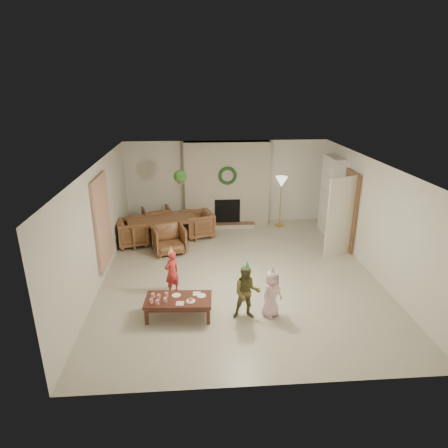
{
  "coord_description": "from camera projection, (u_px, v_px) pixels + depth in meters",
  "views": [
    {
      "loc": [
        -0.91,
        -7.83,
        4.08
      ],
      "look_at": [
        -0.3,
        0.4,
        1.05
      ],
      "focal_mm": 30.92,
      "sensor_mm": 36.0,
      "label": 1
    }
  ],
  "objects": [
    {
      "name": "dining_table",
      "position": [
        163.0,
        230.0,
        10.47
      ],
      "size": [
        2.04,
        1.49,
        0.65
      ],
      "primitive_type": "imported",
      "rotation": [
        0.0,
        0.0,
        0.28
      ],
      "color": "brown",
      "rests_on": "floor"
    },
    {
      "name": "child_red",
      "position": [
        172.0,
        272.0,
        7.82
      ],
      "size": [
        0.4,
        0.39,
        0.92
      ],
      "primitive_type": "imported",
      "rotation": [
        0.0,
        0.0,
        3.84
      ],
      "color": "red",
      "rests_on": "floor"
    },
    {
      "name": "coffee_leg_br",
      "position": [
        209.0,
        301.0,
        7.35
      ],
      "size": [
        0.07,
        0.07,
        0.32
      ],
      "primitive_type": "cube",
      "rotation": [
        0.0,
        0.0,
        -0.06
      ],
      "color": "#4C2419",
      "rests_on": "floor"
    },
    {
      "name": "coffee_table_apron",
      "position": [
        179.0,
        303.0,
        7.07
      ],
      "size": [
        1.15,
        0.58,
        0.07
      ],
      "primitive_type": "cube",
      "rotation": [
        0.0,
        0.0,
        -0.06
      ],
      "color": "#4C2419",
      "rests_on": "floor"
    },
    {
      "name": "books_row_mid",
      "position": [
        329.0,
        199.0,
        10.85
      ],
      "size": [
        0.2,
        0.44,
        0.24
      ],
      "primitive_type": "cube",
      "color": "#294498",
      "rests_on": "bookshelf_shelf_b"
    },
    {
      "name": "food_scoop",
      "position": [
        191.0,
        299.0,
        6.94
      ],
      "size": [
        0.07,
        0.07,
        0.07
      ],
      "primitive_type": "sphere",
      "rotation": [
        0.0,
        0.0,
        -0.06
      ],
      "color": "tan",
      "rests_on": "plate_b"
    },
    {
      "name": "fireplace_firebox",
      "position": [
        227.0,
        211.0,
        11.56
      ],
      "size": [
        0.75,
        0.12,
        0.75
      ],
      "primitive_type": "cube",
      "color": "black",
      "rests_on": "floor"
    },
    {
      "name": "child_pink",
      "position": [
        272.0,
        294.0,
        7.05
      ],
      "size": [
        0.53,
        0.49,
        0.91
      ],
      "primitive_type": "imported",
      "rotation": [
        0.0,
        0.0,
        0.59
      ],
      "color": "#F4C3D0",
      "rests_on": "floor"
    },
    {
      "name": "floor",
      "position": [
        238.0,
        273.0,
        8.8
      ],
      "size": [
        7.0,
        7.0,
        0.0
      ],
      "primitive_type": "plane",
      "color": "#B7B29E",
      "rests_on": "ground"
    },
    {
      "name": "party_hat_pink",
      "position": [
        273.0,
        270.0,
        6.88
      ],
      "size": [
        0.16,
        0.16,
        0.16
      ],
      "primitive_type": "cone",
      "rotation": [
        0.0,
        0.0,
        0.41
      ],
      "color": "silver",
      "rests_on": "child_pink"
    },
    {
      "name": "wall_left",
      "position": [
        98.0,
        225.0,
        8.16
      ],
      "size": [
        0.0,
        7.0,
        7.0
      ],
      "primitive_type": "plane",
      "rotation": [
        1.57,
        0.0,
        1.57
      ],
      "color": "silver",
      "rests_on": "floor"
    },
    {
      "name": "party_hat_plaid",
      "position": [
        247.0,
        265.0,
        6.77
      ],
      "size": [
        0.16,
        0.16,
        0.17
      ],
      "primitive_type": "cone",
      "rotation": [
        0.0,
        0.0,
        -0.4
      ],
      "color": "#46A45D",
      "rests_on": "child_plaid"
    },
    {
      "name": "party_hat_red",
      "position": [
        171.0,
        250.0,
        7.65
      ],
      "size": [
        0.16,
        0.16,
        0.17
      ],
      "primitive_type": "cone",
      "rotation": [
        0.0,
        0.0,
        0.35
      ],
      "color": "#F3D851",
      "rests_on": "child_red"
    },
    {
      "name": "floor_lamp_shade",
      "position": [
        282.0,
        182.0,
        11.25
      ],
      "size": [
        0.36,
        0.36,
        0.3
      ],
      "primitive_type": "cone",
      "rotation": [
        3.14,
        0.0,
        0.0
      ],
      "color": "beige",
      "rests_on": "floor_lamp_post"
    },
    {
      "name": "coffee_leg_bl",
      "position": [
        151.0,
        302.0,
        7.34
      ],
      "size": [
        0.07,
        0.07,
        0.32
      ],
      "primitive_type": "cube",
      "rotation": [
        0.0,
        0.0,
        -0.06
      ],
      "color": "#4C2419",
      "rests_on": "floor"
    },
    {
      "name": "floor_lamp_base",
      "position": [
        279.0,
        225.0,
        11.71
      ],
      "size": [
        0.28,
        0.28,
        0.03
      ],
      "primitive_type": "cylinder",
      "color": "gold",
      "rests_on": "floor"
    },
    {
      "name": "bookshelf_shelf_c",
      "position": [
        331.0,
        191.0,
        10.71
      ],
      "size": [
        0.3,
        0.92,
        0.03
      ],
      "primitive_type": "cube",
      "color": "white",
      "rests_on": "bookshelf_carcass"
    },
    {
      "name": "cup_d",
      "position": [
        159.0,
        297.0,
        7.02
      ],
      "size": [
        0.07,
        0.07,
        0.08
      ],
      "primitive_type": "cylinder",
      "rotation": [
        0.0,
        0.0,
        -0.06
      ],
      "color": "white",
      "rests_on": "coffee_table_top"
    },
    {
      "name": "child_plaid",
      "position": [
        247.0,
        293.0,
        6.96
      ],
      "size": [
        0.52,
        0.42,
        1.03
      ],
      "primitive_type": "imported",
      "rotation": [
        0.0,
        0.0,
        -0.05
      ],
      "color": "brown",
      "rests_on": "floor"
    },
    {
      "name": "fireplace_mass",
      "position": [
        227.0,
        184.0,
        11.46
      ],
      "size": [
        2.5,
        0.4,
        2.5
      ],
      "primitive_type": "cube",
      "color": "#5D2818",
      "rests_on": "floor"
    },
    {
      "name": "dining_chair_right",
      "position": [
        198.0,
        224.0,
        10.78
      ],
      "size": [
        0.96,
        0.95,
        0.71
      ],
      "primitive_type": "imported",
      "rotation": [
        0.0,
        0.0,
        -1.29
      ],
      "color": "brown",
      "rests_on": "floor"
    },
    {
      "name": "plate_a",
      "position": [
        176.0,
        295.0,
        7.14
      ],
      "size": [
        0.18,
        0.18,
        0.01
      ],
      "primitive_type": "cylinder",
      "rotation": [
        0.0,
        0.0,
        -0.06
      ],
      "color": "white",
      "rests_on": "coffee_table_top"
    },
    {
      "name": "fireplace_wreath",
      "position": [
        228.0,
        176.0,
        11.14
      ],
      "size": [
        0.54,
        0.1,
        0.54
      ],
      "primitive_type": "torus",
      "rotation": [
        1.57,
        0.0,
        0.0
      ],
      "color": "#173F1A",
      "rests_on": "fireplace_mass"
    },
    {
      "name": "plate_b",
      "position": [
        191.0,
        301.0,
        6.95
      ],
      "size": [
        0.18,
        0.18,
        0.01
      ],
      "primitive_type": "cylinder",
      "rotation": [
        0.0,
        0.0,
        -0.06
      ],
      "color": "white",
      "rests_on": "coffee_table_top"
    },
    {
      "name": "wall_front",
      "position": [
        268.0,
        311.0,
        5.09
      ],
      "size": [
        7.0,
        0.0,
        7.0
      ],
      "primitive_type": "plane",
      "rotation": [
        -1.57,
        0.0,
        0.0
      ],
      "color": "silver",
      "rests_on": "floor"
    },
    {
      "name": "hanging_plant_pot",
      "position": [
        180.0,
        181.0,
        9.49
      ],
      "size": [
        0.16,
        0.16,
        0.12
      ],
      "primitive_type": "cylinder",
      "color": "maroon",
      "rests_on": "hanging_plant_cord"
    },
    {
      "name": "dining_chair_left",
      "position": [
        132.0,
        232.0,
        10.2
      ],
      "size": [
        0.96,
        0.95,
        0.71
      ],
      "primitive_type": "imported",
      "rotation": [
        0.0,
        0.0,
        1.85
      ],
      "color": "brown",
      "rests_on": "floor"
    },
    {
      "name": "hanging_plant_foliage",
      "position": [
        180.0,
        176.0,
        9.45
      ],
      "size": [
        0.32,
        0.32,
        0.32
      ],
      "primitive_type": "sphere",
      "color": "#1F4617",
      "rests_on": "hanging_plant_pot"
    },
    {
      "name": "ceiling",
      "position": [
        240.0,
        164.0,
        7.94
      ],
      "size": [
        7.0,
        7.0,
        0.0
      ],
      "primitive_type": "plane",
      "rotation": [
        3.14,
        0.0,
        0.0
      ],
      "color": "white",
      "rests_on": "wall_back"
    },
    {
      "name": "cup_f",
      "position": [
        166.0,
        295.0,
        7.09
      ],
      "size": [
        0.07,
        0.07,
        0.08
      ],
      "primitive_type": "cylinder",
      "rotation": [
        0.0,
        0.0,
        -0.06
      ],
      "color": "white",
      "rests_on": "coffee_table_top"
    },
    {
      "name": "cup_a",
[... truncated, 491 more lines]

